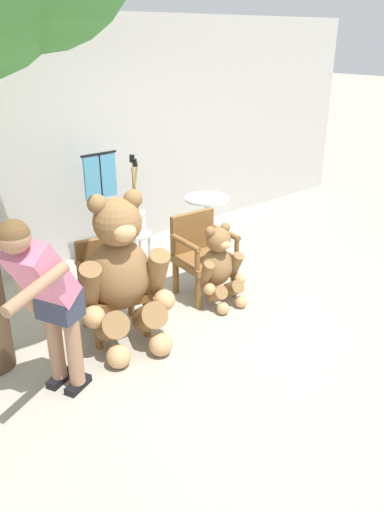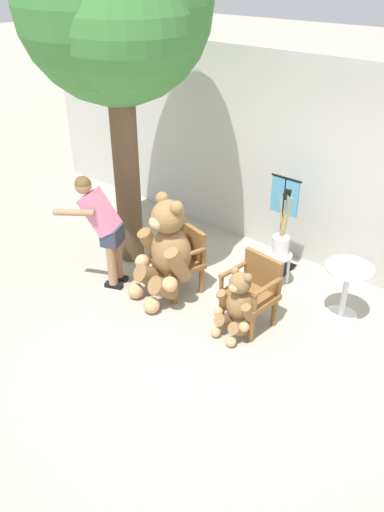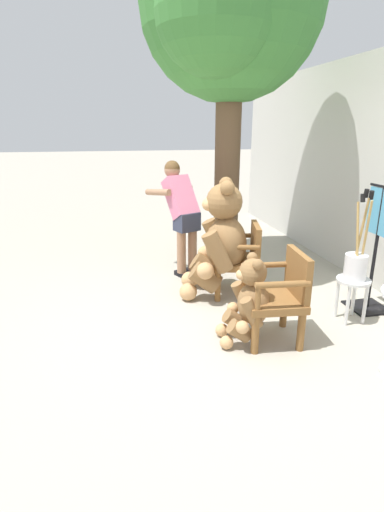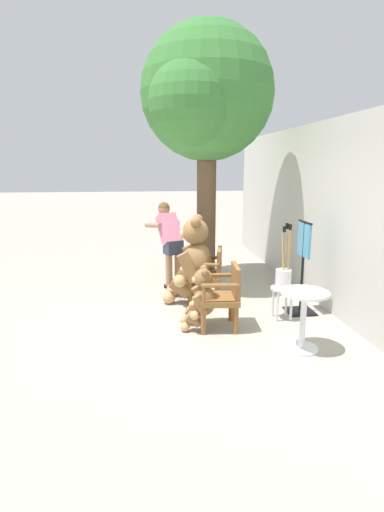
{
  "view_description": "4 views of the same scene",
  "coord_description": "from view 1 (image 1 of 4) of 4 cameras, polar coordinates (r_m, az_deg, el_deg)",
  "views": [
    {
      "loc": [
        -2.61,
        -2.97,
        2.56
      ],
      "look_at": [
        0.1,
        0.23,
        0.69
      ],
      "focal_mm": 35.0,
      "sensor_mm": 36.0,
      "label": 1
    },
    {
      "loc": [
        3.12,
        -3.47,
        3.8
      ],
      "look_at": [
        -0.07,
        0.27,
        0.83
      ],
      "focal_mm": 35.0,
      "sensor_mm": 36.0,
      "label": 2
    },
    {
      "loc": [
        3.72,
        -0.86,
        1.94
      ],
      "look_at": [
        -0.34,
        -0.01,
        0.58
      ],
      "focal_mm": 28.0,
      "sensor_mm": 36.0,
      "label": 3
    },
    {
      "loc": [
        5.53,
        -0.43,
        2.12
      ],
      "look_at": [
        -0.21,
        0.31,
        0.82
      ],
      "focal_mm": 28.0,
      "sensor_mm": 36.0,
      "label": 4
    }
  ],
  "objects": [
    {
      "name": "back_wall",
      "position": [
        6.08,
        -14.41,
        12.29
      ],
      "size": [
        10.0,
        0.16,
        2.8
      ],
      "primitive_type": "cube",
      "color": "beige",
      "rests_on": "ground"
    },
    {
      "name": "round_side_table",
      "position": [
        6.28,
        1.72,
        4.34
      ],
      "size": [
        0.56,
        0.56,
        0.72
      ],
      "color": "silver",
      "rests_on": "ground"
    },
    {
      "name": "brush_bucket",
      "position": [
        5.72,
        -6.41,
        4.27
      ],
      "size": [
        0.22,
        0.22,
        0.91
      ],
      "color": "white",
      "rests_on": "white_stool"
    },
    {
      "name": "white_stool",
      "position": [
        5.82,
        -6.27,
        1.61
      ],
      "size": [
        0.34,
        0.34,
        0.46
      ],
      "color": "silver",
      "rests_on": "ground"
    },
    {
      "name": "teddy_bear_large",
      "position": [
        4.34,
        -7.99,
        -1.93
      ],
      "size": [
        0.86,
        0.87,
        1.39
      ],
      "color": "olive",
      "rests_on": "ground"
    },
    {
      "name": "clothing_display_stand",
      "position": [
        5.88,
        -10.17,
        5.4
      ],
      "size": [
        0.44,
        0.4,
        1.36
      ],
      "color": "black",
      "rests_on": "ground"
    },
    {
      "name": "person_visitor",
      "position": [
        3.67,
        -16.41,
        -3.93
      ],
      "size": [
        0.72,
        0.68,
        1.51
      ],
      "color": "black",
      "rests_on": "ground"
    },
    {
      "name": "ground_plane",
      "position": [
        4.71,
        0.91,
        -8.91
      ],
      "size": [
        60.0,
        60.0,
        0.0
      ],
      "primitive_type": "plane",
      "color": "#A8A091"
    },
    {
      "name": "wooden_chair_right",
      "position": [
        5.23,
        1.09,
        0.37
      ],
      "size": [
        0.61,
        0.57,
        0.86
      ],
      "color": "brown",
      "rests_on": "ground"
    },
    {
      "name": "teddy_bear_small",
      "position": [
        5.05,
        3.15,
        -1.13
      ],
      "size": [
        0.51,
        0.5,
        0.85
      ],
      "color": "olive",
      "rests_on": "ground"
    },
    {
      "name": "wooden_chair_left",
      "position": [
        4.64,
        -9.21,
        -3.18
      ],
      "size": [
        0.67,
        0.64,
        0.86
      ],
      "color": "brown",
      "rests_on": "ground"
    }
  ]
}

